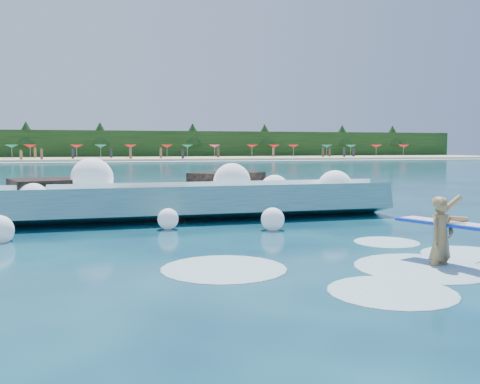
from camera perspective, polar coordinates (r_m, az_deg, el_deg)
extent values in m
plane|color=#07223B|center=(10.78, -4.87, -7.45)|extent=(200.00, 200.00, 0.00)
cube|color=tan|center=(88.39, -14.36, 3.43)|extent=(140.00, 20.00, 0.40)
cube|color=silver|center=(77.40, -14.17, 3.12)|extent=(140.00, 5.00, 0.08)
cube|color=black|center=(98.36, -14.52, 4.91)|extent=(140.00, 4.00, 5.00)
cube|color=teal|center=(16.73, -11.54, -1.65)|extent=(16.64, 2.53, 1.39)
cube|color=white|center=(17.48, -11.75, 0.00)|extent=(16.64, 1.17, 0.65)
cube|color=black|center=(18.15, -18.82, -0.98)|extent=(3.25, 2.79, 1.49)
cube|color=black|center=(17.45, -9.07, -1.39)|extent=(2.41, 2.09, 1.15)
cube|color=black|center=(19.09, -1.42, -0.30)|extent=(2.94, 2.89, 1.61)
imported|color=#A47E4C|center=(10.80, 20.67, -4.81)|extent=(0.69, 0.56, 1.64)
cube|color=#0C35D9|center=(10.97, 21.74, -3.21)|extent=(1.33, 2.26, 0.06)
cube|color=white|center=(10.96, 21.74, -3.14)|extent=(1.17, 2.06, 0.06)
sphere|color=white|center=(17.00, -21.24, -0.70)|extent=(0.98, 0.98, 0.98)
sphere|color=white|center=(17.42, -15.50, 1.39)|extent=(1.32, 1.32, 1.32)
sphere|color=white|center=(16.72, -7.51, -1.05)|extent=(0.90, 0.90, 0.90)
sphere|color=white|center=(17.64, -0.86, 1.10)|extent=(1.23, 1.23, 1.23)
sphere|color=white|center=(18.39, 3.71, 0.30)|extent=(0.99, 0.99, 0.99)
sphere|color=white|center=(18.18, 10.09, 0.42)|extent=(1.19, 1.19, 1.19)
sphere|color=white|center=(14.97, -7.68, -2.86)|extent=(0.58, 0.58, 0.58)
sphere|color=white|center=(14.72, 3.51, -2.93)|extent=(0.65, 0.65, 0.65)
ellipsoid|color=silver|center=(10.83, 18.97, -7.64)|extent=(2.63, 2.63, 0.13)
ellipsoid|color=silver|center=(8.95, 15.91, -10.20)|extent=(2.07, 2.07, 0.10)
ellipsoid|color=silver|center=(12.41, 23.34, -6.18)|extent=(2.04, 2.04, 0.10)
ellipsoid|color=silver|center=(10.18, -1.74, -8.17)|extent=(2.42, 2.42, 0.12)
ellipsoid|color=silver|center=(13.36, 15.36, -5.19)|extent=(1.57, 1.57, 0.08)
cone|color=#137B68|center=(90.16, -23.18, 4.52)|extent=(2.00, 2.00, 0.50)
cone|color=red|center=(90.77, -21.49, 4.57)|extent=(2.00, 2.00, 0.50)
cone|color=red|center=(89.17, -17.04, 4.70)|extent=(2.00, 2.00, 0.50)
cone|color=#137B68|center=(87.88, -14.65, 4.75)|extent=(2.00, 2.00, 0.50)
cone|color=red|center=(88.62, -11.61, 4.81)|extent=(2.00, 2.00, 0.50)
cone|color=red|center=(92.38, -7.80, 4.87)|extent=(2.00, 2.00, 0.50)
cone|color=#137B68|center=(93.06, -5.64, 4.89)|extent=(2.00, 2.00, 0.50)
cone|color=#DE4176|center=(93.28, -2.73, 4.91)|extent=(2.00, 2.00, 0.50)
cone|color=red|center=(96.12, 1.28, 4.92)|extent=(2.00, 2.00, 0.50)
cone|color=red|center=(95.02, 3.66, 4.91)|extent=(2.00, 2.00, 0.50)
cone|color=red|center=(97.86, 5.72, 4.89)|extent=(2.00, 2.00, 0.50)
cone|color=#137B68|center=(99.18, 9.24, 4.86)|extent=(2.00, 2.00, 0.50)
cone|color=#137B68|center=(102.66, 11.74, 4.82)|extent=(2.00, 2.00, 0.50)
cone|color=red|center=(102.27, 14.33, 4.77)|extent=(2.00, 2.00, 0.50)
cone|color=red|center=(104.98, 17.04, 4.71)|extent=(2.00, 2.00, 0.50)
cube|color=#3F332D|center=(84.72, -20.92, 3.83)|extent=(0.35, 0.22, 1.46)
cube|color=#8C664C|center=(97.45, 14.04, 4.14)|extent=(0.35, 0.22, 1.54)
cube|color=#262633|center=(89.22, -11.39, 4.08)|extent=(0.35, 0.22, 1.39)
cube|color=brown|center=(97.77, 12.02, 4.19)|extent=(0.35, 0.22, 1.58)
cube|color=#262633|center=(93.70, -5.75, 4.18)|extent=(0.35, 0.22, 1.36)
cube|color=#8C664C|center=(89.97, -3.64, 4.24)|extent=(0.35, 0.22, 1.60)
cube|color=#262633|center=(79.93, -15.21, 3.70)|extent=(0.35, 0.22, 1.44)
cube|color=brown|center=(97.21, 8.98, 4.19)|extent=(0.35, 0.22, 1.44)
cube|color=#3F332D|center=(90.93, 0.92, 4.19)|extent=(0.35, 0.22, 1.38)
cube|color=#8C664C|center=(91.38, -21.02, 3.93)|extent=(0.35, 0.22, 1.59)
cube|color=#262633|center=(95.82, 9.98, 4.17)|extent=(0.35, 0.22, 1.46)
cube|color=brown|center=(94.58, 10.66, 4.15)|extent=(0.35, 0.22, 1.46)
cube|color=#8C664C|center=(84.64, 4.98, 3.90)|extent=(0.35, 0.22, 1.39)
cube|color=#262633|center=(92.15, -17.58, 4.04)|extent=(0.35, 0.22, 1.61)
cube|color=brown|center=(93.03, -1.81, 4.25)|extent=(0.35, 0.22, 1.53)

